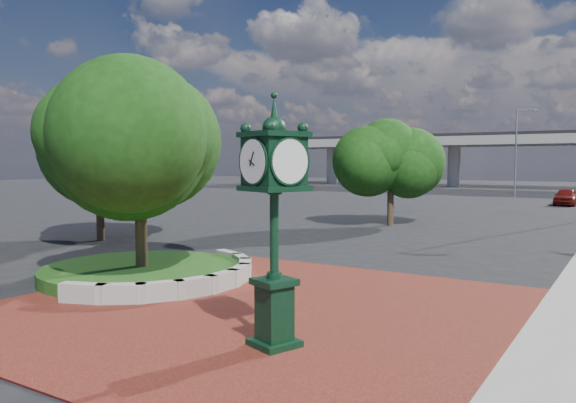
# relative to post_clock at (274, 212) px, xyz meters

# --- Properties ---
(ground) EXTENTS (200.00, 200.00, 0.00)m
(ground) POSITION_rel_post_clock_xyz_m (-2.09, 3.23, -2.68)
(ground) COLOR black
(ground) RESTS_ON ground
(plaza) EXTENTS (12.00, 12.00, 0.04)m
(plaza) POSITION_rel_post_clock_xyz_m (-2.09, 2.23, -2.66)
(plaza) COLOR maroon
(plaza) RESTS_ON ground
(planter_wall) EXTENTS (2.96, 6.77, 0.54)m
(planter_wall) POSITION_rel_post_clock_xyz_m (-4.80, 3.23, -2.41)
(planter_wall) COLOR #9E9B93
(planter_wall) RESTS_ON ground
(grass_bed) EXTENTS (6.10, 6.10, 0.40)m
(grass_bed) POSITION_rel_post_clock_xyz_m (-7.09, 3.23, -2.48)
(grass_bed) COLOR #144918
(grass_bed) RESTS_ON ground
(overpass) EXTENTS (90.00, 12.00, 7.50)m
(overpass) POSITION_rel_post_clock_xyz_m (-2.31, 73.23, 3.86)
(overpass) COLOR #9E9B93
(overpass) RESTS_ON ground
(tree_planter) EXTENTS (5.20, 5.20, 6.33)m
(tree_planter) POSITION_rel_post_clock_xyz_m (-7.09, 3.23, 1.04)
(tree_planter) COLOR #38281C
(tree_planter) RESTS_ON ground
(tree_northwest) EXTENTS (5.60, 5.60, 6.93)m
(tree_northwest) POSITION_rel_post_clock_xyz_m (-15.09, 8.23, 1.45)
(tree_northwest) COLOR #38281C
(tree_northwest) RESTS_ON ground
(tree_street) EXTENTS (4.40, 4.40, 5.45)m
(tree_street) POSITION_rel_post_clock_xyz_m (-6.09, 21.23, 0.56)
(tree_street) COLOR #38281C
(tree_street) RESTS_ON ground
(post_clock) EXTENTS (1.25, 1.25, 4.88)m
(post_clock) POSITION_rel_post_clock_xyz_m (0.00, 0.00, 0.00)
(post_clock) COLOR black
(post_clock) RESTS_ON ground
(parked_car) EXTENTS (1.69, 4.20, 1.43)m
(parked_car) POSITION_rel_post_clock_xyz_m (0.78, 43.09, -1.96)
(parked_car) COLOR maroon
(parked_car) RESTS_ON ground
(street_lamp_far) EXTENTS (1.89, 0.65, 8.57)m
(street_lamp_far) POSITION_rel_post_clock_xyz_m (-3.84, 47.34, 2.34)
(street_lamp_far) COLOR slate
(street_lamp_far) RESTS_ON ground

